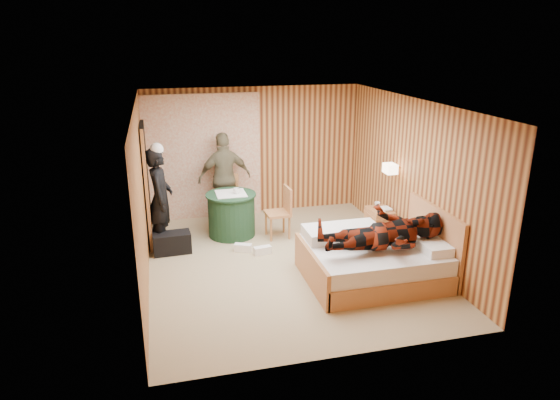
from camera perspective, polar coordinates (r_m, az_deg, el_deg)
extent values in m
cube|color=tan|center=(7.95, 0.64, -7.16)|extent=(4.20, 5.00, 0.01)
cube|color=white|center=(7.23, 0.71, 11.02)|extent=(4.20, 5.00, 0.01)
cube|color=tan|center=(9.86, -3.00, 5.59)|extent=(4.20, 0.02, 2.50)
cube|color=tan|center=(7.28, -15.54, 0.29)|extent=(0.02, 5.00, 2.50)
cube|color=tan|center=(8.26, 14.93, 2.46)|extent=(0.02, 5.00, 2.50)
cube|color=silver|center=(9.67, -8.76, 4.84)|extent=(2.20, 0.08, 2.40)
cube|color=black|center=(8.68, -15.01, 1.68)|extent=(0.06, 0.90, 2.05)
cylinder|color=gold|center=(8.58, 12.96, 3.56)|extent=(0.18, 0.04, 0.04)
cube|color=#FFDFB2|center=(8.55, 12.48, 3.53)|extent=(0.18, 0.24, 0.16)
cube|color=tan|center=(7.51, 10.52, -7.87)|extent=(1.89, 1.51, 0.28)
cube|color=white|center=(7.41, 10.63, -6.07)|extent=(1.83, 1.46, 0.24)
cube|color=tan|center=(7.15, 3.57, -7.92)|extent=(0.06, 1.51, 0.53)
cube|color=tan|center=(7.79, 17.15, -4.40)|extent=(0.06, 1.51, 1.04)
cube|color=white|center=(7.37, 17.12, -5.15)|extent=(0.36, 0.52, 0.13)
cube|color=white|center=(7.94, 14.51, -3.19)|extent=(0.36, 0.52, 0.13)
cube|color=white|center=(7.56, 7.11, -3.67)|extent=(1.13, 0.57, 0.17)
cube|color=tan|center=(9.00, 11.28, -2.61)|extent=(0.37, 0.51, 0.51)
cube|color=tan|center=(8.95, 11.35, -1.63)|extent=(0.39, 0.53, 0.03)
cylinder|color=#22492E|center=(8.91, -5.56, -1.73)|extent=(0.83, 0.83, 0.75)
cylinder|color=#22492E|center=(8.79, -5.64, 0.61)|extent=(0.89, 0.89, 0.03)
cube|color=white|center=(8.78, -5.65, 0.75)|extent=(0.56, 0.56, 0.01)
cube|color=tan|center=(9.47, -6.14, -0.06)|extent=(0.53, 0.53, 0.05)
cube|color=tan|center=(9.57, -6.00, 1.72)|extent=(0.41, 0.17, 0.46)
cylinder|color=tan|center=(9.42, -7.29, -1.72)|extent=(0.04, 0.04, 0.43)
cylinder|color=tan|center=(9.67, -4.93, -1.09)|extent=(0.04, 0.04, 0.43)
cube|color=tan|center=(8.76, -0.28, -1.55)|extent=(0.43, 0.43, 0.05)
cube|color=tan|center=(8.73, 0.88, 0.09)|extent=(0.06, 0.41, 0.45)
cylinder|color=tan|center=(8.95, -1.61, -2.69)|extent=(0.04, 0.04, 0.42)
cylinder|color=tan|center=(8.74, 1.08, -3.21)|extent=(0.04, 0.04, 0.42)
cube|color=black|center=(8.42, -12.24, -4.81)|extent=(0.62, 0.36, 0.34)
cube|color=white|center=(8.34, -4.25, -5.45)|extent=(0.31, 0.22, 0.13)
cube|color=white|center=(8.23, -2.02, -5.77)|extent=(0.30, 0.16, 0.13)
imported|color=black|center=(8.44, -13.51, 0.13)|extent=(0.47, 0.66, 1.71)
imported|color=#6F674A|center=(9.46, -6.33, 2.54)|extent=(1.05, 0.54, 1.72)
imported|color=#621909|center=(7.05, 11.92, -2.60)|extent=(0.86, 0.67, 1.77)
imported|color=white|center=(8.87, 11.52, -1.10)|extent=(0.18, 0.23, 0.02)
imported|color=white|center=(8.87, 11.53, -0.98)|extent=(0.18, 0.23, 0.02)
imported|color=white|center=(9.01, 11.06, -0.52)|extent=(0.12, 0.12, 0.09)
imported|color=white|center=(8.73, -4.96, 1.04)|extent=(0.14, 0.14, 0.10)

